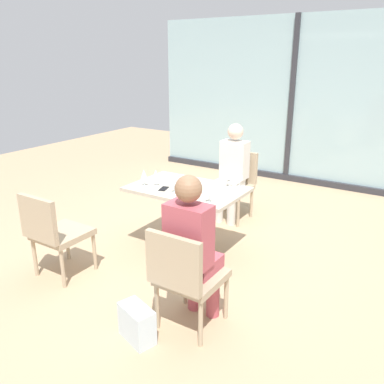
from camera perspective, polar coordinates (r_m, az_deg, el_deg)
name	(u,v)px	position (r m, az deg, el deg)	size (l,w,h in m)	color
ground_plane	(187,249)	(4.51, -0.69, -8.19)	(12.00, 12.00, 0.00)	tan
window_wall_backdrop	(291,110)	(6.97, 14.08, 11.35)	(5.01, 0.10, 2.70)	#97B7BC
dining_table_main	(187,205)	(4.30, -0.72, -1.92)	(1.21, 0.78, 0.73)	#BCB29E
chair_front_right	(185,274)	(3.06, -0.99, -11.68)	(0.46, 0.50, 0.87)	tan
chair_near_window	(235,181)	(5.27, 6.25, 1.57)	(0.46, 0.51, 0.87)	tan
chair_front_left	(54,230)	(3.99, -19.25, -5.19)	(0.46, 0.50, 0.87)	tan
person_front_right	(193,244)	(3.04, 0.13, -7.49)	(0.34, 0.39, 1.26)	#B24C56
person_near_window	(232,168)	(5.12, 5.78, 3.44)	(0.34, 0.39, 1.26)	silver
wine_glass_0	(230,175)	(4.22, 5.49, 2.41)	(0.07, 0.07, 0.18)	silver
wine_glass_1	(156,175)	(4.25, -5.22, 2.51)	(0.07, 0.07, 0.18)	silver
wine_glass_2	(144,174)	(4.26, -6.92, 2.52)	(0.07, 0.07, 0.18)	silver
wine_glass_3	(240,175)	(4.25, 6.91, 2.46)	(0.07, 0.07, 0.18)	silver
wine_glass_4	(174,180)	(4.03, -2.53, 1.66)	(0.07, 0.07, 0.18)	silver
wine_glass_5	(209,190)	(3.75, 2.50, 0.35)	(0.07, 0.07, 0.18)	silver
coffee_cup	(224,180)	(4.33, 4.64, 1.67)	(0.08, 0.08, 0.09)	white
cell_phone_on_table	(164,189)	(4.19, -4.07, 0.48)	(0.07, 0.14, 0.01)	black
handbag_0	(137,323)	(3.19, -7.91, -18.17)	(0.30, 0.16, 0.28)	silver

